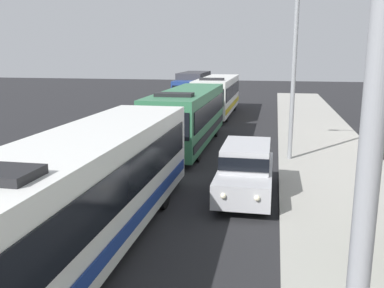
{
  "coord_description": "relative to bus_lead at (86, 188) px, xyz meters",
  "views": [
    {
      "loc": [
        3.3,
        1.88,
        5.06
      ],
      "look_at": [
        0.6,
        15.6,
        2.0
      ],
      "focal_mm": 39.33,
      "sensor_mm": 36.0,
      "label": 1
    }
  ],
  "objects": [
    {
      "name": "bus_lead",
      "position": [
        0.0,
        0.0,
        0.0
      ],
      "size": [
        2.58,
        12.1,
        3.21
      ],
      "color": "silver",
      "rests_on": "ground_plane"
    },
    {
      "name": "bus_second_in_line",
      "position": [
        -0.0,
        12.8,
        -0.0
      ],
      "size": [
        2.58,
        10.59,
        3.21
      ],
      "color": "#33724C",
      "rests_on": "ground_plane"
    },
    {
      "name": "bus_middle",
      "position": [
        -0.0,
        24.76,
        -0.0
      ],
      "size": [
        2.58,
        10.83,
        3.21
      ],
      "color": "silver",
      "rests_on": "ground_plane"
    },
    {
      "name": "white_suv",
      "position": [
        3.7,
        5.08,
        -0.66
      ],
      "size": [
        1.86,
        4.85,
        1.9
      ],
      "color": "#B7B7BC",
      "rests_on": "ground_plane"
    },
    {
      "name": "box_truck_oncoming",
      "position": [
        -3.3,
        31.03,
        0.02
      ],
      "size": [
        2.35,
        8.17,
        3.15
      ],
      "color": "navy",
      "rests_on": "ground_plane"
    },
    {
      "name": "streetlamp_mid",
      "position": [
        5.4,
        10.35,
        3.68
      ],
      "size": [
        6.15,
        0.28,
        8.53
      ],
      "color": "gray",
      "rests_on": "sidewalk"
    }
  ]
}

